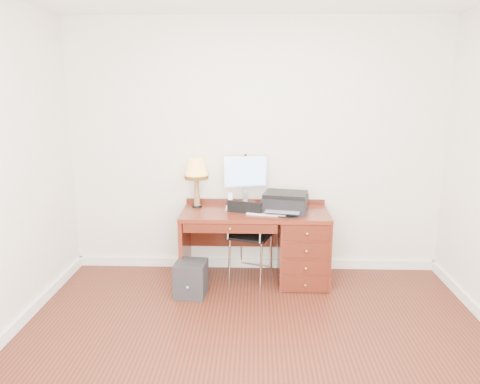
{
  "coord_description": "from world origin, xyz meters",
  "views": [
    {
      "loc": [
        0.01,
        -3.22,
        2.02
      ],
      "look_at": [
        -0.15,
        1.2,
        1.0
      ],
      "focal_mm": 35.0,
      "sensor_mm": 36.0,
      "label": 1
    }
  ],
  "objects_px": {
    "desk": "(286,243)",
    "chair": "(251,231)",
    "printer": "(285,202)",
    "leg_lamp": "(196,172)",
    "monitor": "(246,174)",
    "equipment_box": "(191,279)",
    "phone": "(230,205)"
  },
  "relations": [
    {
      "from": "chair",
      "to": "monitor",
      "type": "bearing_deg",
      "value": 123.94
    },
    {
      "from": "desk",
      "to": "phone",
      "type": "xyz_separation_m",
      "value": [
        -0.58,
        0.04,
        0.39
      ]
    },
    {
      "from": "leg_lamp",
      "to": "phone",
      "type": "distance_m",
      "value": 0.49
    },
    {
      "from": "monitor",
      "to": "desk",
      "type": "bearing_deg",
      "value": -37.77
    },
    {
      "from": "monitor",
      "to": "printer",
      "type": "relative_size",
      "value": 1.06
    },
    {
      "from": "monitor",
      "to": "leg_lamp",
      "type": "bearing_deg",
      "value": -177.44
    },
    {
      "from": "chair",
      "to": "equipment_box",
      "type": "height_order",
      "value": "chair"
    },
    {
      "from": "desk",
      "to": "leg_lamp",
      "type": "xyz_separation_m",
      "value": [
        -0.94,
        0.14,
        0.72
      ]
    },
    {
      "from": "leg_lamp",
      "to": "phone",
      "type": "xyz_separation_m",
      "value": [
        0.36,
        -0.1,
        -0.33
      ]
    },
    {
      "from": "phone",
      "to": "leg_lamp",
      "type": "bearing_deg",
      "value": 170.06
    },
    {
      "from": "printer",
      "to": "leg_lamp",
      "type": "relative_size",
      "value": 0.98
    },
    {
      "from": "desk",
      "to": "printer",
      "type": "bearing_deg",
      "value": -177.9
    },
    {
      "from": "monitor",
      "to": "printer",
      "type": "xyz_separation_m",
      "value": [
        0.41,
        -0.24,
        -0.24
      ]
    },
    {
      "from": "monitor",
      "to": "phone",
      "type": "bearing_deg",
      "value": -136.21
    },
    {
      "from": "printer",
      "to": "equipment_box",
      "type": "height_order",
      "value": "printer"
    },
    {
      "from": "printer",
      "to": "phone",
      "type": "relative_size",
      "value": 2.81
    },
    {
      "from": "printer",
      "to": "chair",
      "type": "xyz_separation_m",
      "value": [
        -0.35,
        0.03,
        -0.32
      ]
    },
    {
      "from": "phone",
      "to": "equipment_box",
      "type": "relative_size",
      "value": 0.53
    },
    {
      "from": "leg_lamp",
      "to": "desk",
      "type": "bearing_deg",
      "value": -8.54
    },
    {
      "from": "printer",
      "to": "desk",
      "type": "bearing_deg",
      "value": 13.48
    },
    {
      "from": "monitor",
      "to": "chair",
      "type": "bearing_deg",
      "value": -83.13
    },
    {
      "from": "desk",
      "to": "equipment_box",
      "type": "bearing_deg",
      "value": -156.96
    },
    {
      "from": "desk",
      "to": "leg_lamp",
      "type": "bearing_deg",
      "value": 171.46
    },
    {
      "from": "phone",
      "to": "chair",
      "type": "bearing_deg",
      "value": 3.03
    },
    {
      "from": "desk",
      "to": "phone",
      "type": "height_order",
      "value": "phone"
    },
    {
      "from": "leg_lamp",
      "to": "chair",
      "type": "height_order",
      "value": "leg_lamp"
    },
    {
      "from": "desk",
      "to": "chair",
      "type": "bearing_deg",
      "value": 175.42
    },
    {
      "from": "printer",
      "to": "phone",
      "type": "height_order",
      "value": "printer"
    },
    {
      "from": "monitor",
      "to": "equipment_box",
      "type": "bearing_deg",
      "value": -137.32
    },
    {
      "from": "printer",
      "to": "chair",
      "type": "relative_size",
      "value": 0.58
    },
    {
      "from": "monitor",
      "to": "printer",
      "type": "height_order",
      "value": "monitor"
    },
    {
      "from": "desk",
      "to": "equipment_box",
      "type": "height_order",
      "value": "desk"
    }
  ]
}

